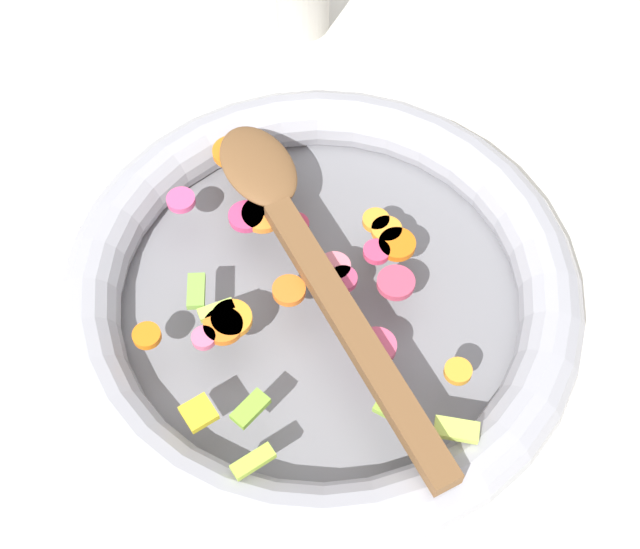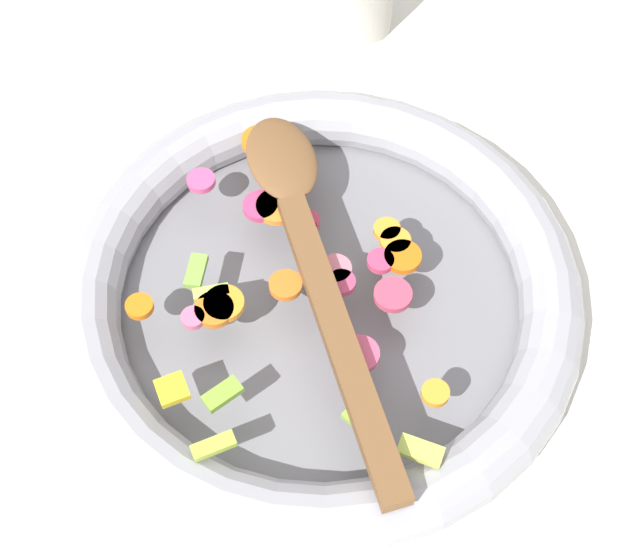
{
  "view_description": "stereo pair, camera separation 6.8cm",
  "coord_description": "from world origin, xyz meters",
  "views": [
    {
      "loc": [
        0.14,
        0.33,
        0.63
      ],
      "look_at": [
        0.0,
        0.0,
        0.05
      ],
      "focal_mm": 50.0,
      "sensor_mm": 36.0,
      "label": 1
    },
    {
      "loc": [
        0.08,
        0.36,
        0.63
      ],
      "look_at": [
        0.0,
        0.0,
        0.05
      ],
      "focal_mm": 50.0,
      "sensor_mm": 36.0,
      "label": 2
    }
  ],
  "objects": [
    {
      "name": "ground_plane",
      "position": [
        0.0,
        0.0,
        0.0
      ],
      "size": [
        4.0,
        4.0,
        0.0
      ],
      "primitive_type": "plane",
      "color": "silver"
    },
    {
      "name": "wooden_spoon",
      "position": [
        0.0,
        -0.02,
        0.06
      ],
      "size": [
        0.06,
        0.35,
        0.01
      ],
      "color": "brown",
      "rests_on": "chopped_vegetables"
    },
    {
      "name": "skillet",
      "position": [
        0.0,
        0.0,
        0.02
      ],
      "size": [
        0.42,
        0.42,
        0.05
      ],
      "color": "slate",
      "rests_on": "ground_plane"
    },
    {
      "name": "chopped_vegetables",
      "position": [
        0.02,
        -0.0,
        0.05
      ],
      "size": [
        0.24,
        0.33,
        0.01
      ],
      "color": "orange",
      "rests_on": "skillet"
    }
  ]
}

